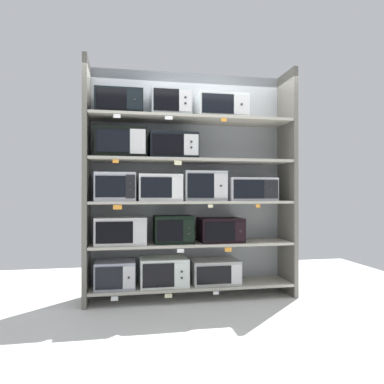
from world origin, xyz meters
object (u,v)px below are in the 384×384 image
microwave_2 (214,271)px  microwave_6 (115,187)px  microwave_3 (121,231)px  microwave_14 (221,107)px  microwave_9 (250,189)px  microwave_13 (170,104)px  microwave_12 (119,103)px  microwave_4 (173,229)px  microwave_5 (220,230)px  microwave_11 (173,146)px  microwave_8 (204,186)px  microwave_1 (164,271)px  microwave_10 (121,143)px  microwave_7 (160,188)px  microwave_0 (115,274)px

microwave_2 → microwave_6: (-1.11, -0.00, 0.96)m
microwave_3 → microwave_14: 1.79m
microwave_9 → microwave_13: bearing=-180.0°
microwave_2 → microwave_14: microwave_14 is taller
microwave_3 → microwave_12: microwave_12 is taller
microwave_9 → microwave_4: bearing=180.0°
microwave_5 → microwave_9: microwave_9 is taller
microwave_11 → microwave_8: bearing=-0.0°
microwave_2 → microwave_13: size_ratio=1.23×
microwave_9 → microwave_12: bearing=-180.0°
microwave_1 → microwave_8: 1.05m
microwave_3 → microwave_4: bearing=0.0°
microwave_6 → microwave_12: (0.04, -0.00, 0.91)m
microwave_12 → microwave_10: bearing=1.3°
microwave_10 → microwave_13: (0.54, -0.00, 0.45)m
microwave_11 → microwave_14: microwave_14 is taller
microwave_10 → microwave_13: size_ratio=1.25×
microwave_7 → microwave_10: bearing=180.0°
microwave_4 → microwave_9: bearing=-0.0°
microwave_3 → microwave_11: bearing=0.0°
microwave_0 → microwave_10: microwave_10 is taller
microwave_4 → microwave_6: (-0.63, 0.00, 0.47)m
microwave_6 → microwave_7: 0.48m
microwave_1 → microwave_4: microwave_4 is taller
microwave_10 → microwave_11: size_ratio=1.02×
microwave_2 → microwave_5: bearing=-0.2°
microwave_13 → microwave_4: bearing=0.4°
microwave_2 → microwave_9: (0.42, -0.00, 0.93)m
microwave_5 → microwave_9: (0.35, -0.00, 0.46)m
microwave_4 → microwave_2: bearing=0.0°
microwave_1 → microwave_9: size_ratio=0.95×
microwave_13 → microwave_12: bearing=-180.0°
microwave_2 → microwave_7: (-0.63, -0.00, 0.95)m
microwave_2 → microwave_6: size_ratio=1.24×
microwave_13 → microwave_9: bearing=0.0°
microwave_1 → microwave_5: microwave_5 is taller
microwave_5 → microwave_7: (-0.69, 0.00, 0.48)m
microwave_8 → microwave_3: bearing=180.0°
microwave_0 → microwave_9: bearing=0.0°
microwave_6 → microwave_8: bearing=-0.0°
microwave_4 → microwave_10: size_ratio=0.78×
microwave_5 → microwave_7: 0.84m
microwave_8 → microwave_11: (-0.35, 0.00, 0.44)m
microwave_7 → microwave_11: microwave_11 is taller
microwave_12 → microwave_11: bearing=0.0°
microwave_9 → microwave_13: microwave_13 is taller
microwave_9 → microwave_11: 1.02m
microwave_7 → microwave_10: 0.64m
microwave_7 → microwave_14: bearing=-0.0°
microwave_8 → microwave_6: bearing=180.0°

